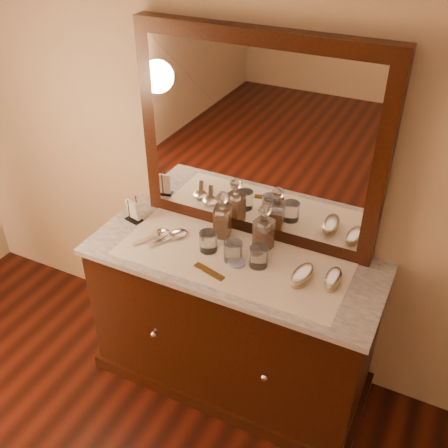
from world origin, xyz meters
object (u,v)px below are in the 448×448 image
(decanter_right, at_px, (264,232))
(mirror_frame, at_px, (257,141))
(brush_far, at_px, (333,279))
(hand_mirror_inner, at_px, (174,235))
(brush_near, at_px, (302,276))
(hand_mirror_outer, at_px, (157,235))
(dresser_cabinet, at_px, (232,323))
(pin_dish, at_px, (237,262))
(napkin_rack, at_px, (133,211))
(comb, at_px, (209,272))
(decanter_left, at_px, (222,219))

(decanter_right, bearing_deg, mirror_frame, 129.29)
(brush_far, distance_m, hand_mirror_inner, 0.81)
(brush_far, bearing_deg, brush_near, -162.68)
(hand_mirror_outer, xyz_separation_m, hand_mirror_inner, (0.08, 0.03, 0.00))
(dresser_cabinet, height_order, pin_dish, pin_dish)
(decanter_right, bearing_deg, hand_mirror_inner, -165.61)
(pin_dish, relative_size, hand_mirror_outer, 0.39)
(mirror_frame, bearing_deg, brush_far, -25.00)
(napkin_rack, relative_size, hand_mirror_outer, 0.65)
(comb, distance_m, brush_near, 0.42)
(mirror_frame, xyz_separation_m, brush_far, (0.48, -0.22, -0.47))
(mirror_frame, bearing_deg, dresser_cabinet, -90.00)
(mirror_frame, bearing_deg, pin_dish, -82.30)
(comb, relative_size, brush_near, 0.91)
(mirror_frame, xyz_separation_m, hand_mirror_outer, (-0.41, -0.27, -0.49))
(comb, height_order, hand_mirror_outer, hand_mirror_outer)
(brush_near, xyz_separation_m, brush_far, (0.13, 0.04, -0.00))
(mirror_frame, xyz_separation_m, decanter_right, (0.10, -0.12, -0.40))
(comb, xyz_separation_m, brush_near, (0.40, 0.14, 0.02))
(dresser_cabinet, bearing_deg, comb, -106.52)
(mirror_frame, relative_size, comb, 7.20)
(hand_mirror_outer, bearing_deg, mirror_frame, 32.91)
(hand_mirror_inner, bearing_deg, napkin_rack, 171.20)
(pin_dish, bearing_deg, decanter_right, 69.54)
(dresser_cabinet, height_order, brush_far, brush_far)
(mirror_frame, distance_m, napkin_rack, 0.78)
(napkin_rack, bearing_deg, comb, -20.62)
(pin_dish, bearing_deg, brush_near, 4.47)
(comb, bearing_deg, pin_dish, 67.36)
(comb, height_order, brush_far, brush_far)
(decanter_right, bearing_deg, brush_near, -29.82)
(dresser_cabinet, bearing_deg, pin_dish, -48.88)
(brush_near, xyz_separation_m, hand_mirror_inner, (-0.68, 0.03, -0.02))
(hand_mirror_inner, bearing_deg, hand_mirror_outer, -158.03)
(dresser_cabinet, xyz_separation_m, mirror_frame, (0.00, 0.25, 0.94))
(mirror_frame, bearing_deg, hand_mirror_outer, -147.09)
(mirror_frame, relative_size, napkin_rack, 8.83)
(comb, distance_m, brush_far, 0.56)
(comb, height_order, decanter_left, decanter_left)
(dresser_cabinet, bearing_deg, decanter_left, 133.52)
(napkin_rack, bearing_deg, decanter_left, 8.97)
(brush_far, xyz_separation_m, hand_mirror_outer, (-0.89, -0.04, -0.01))
(pin_dish, relative_size, decanter_left, 0.32)
(brush_near, bearing_deg, dresser_cabinet, 176.61)
(pin_dish, distance_m, hand_mirror_outer, 0.45)
(mirror_frame, height_order, hand_mirror_outer, mirror_frame)
(comb, bearing_deg, dresser_cabinet, 88.13)
(decanter_left, relative_size, hand_mirror_inner, 1.14)
(pin_dish, distance_m, decanter_left, 0.25)
(decanter_left, height_order, hand_mirror_inner, decanter_left)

